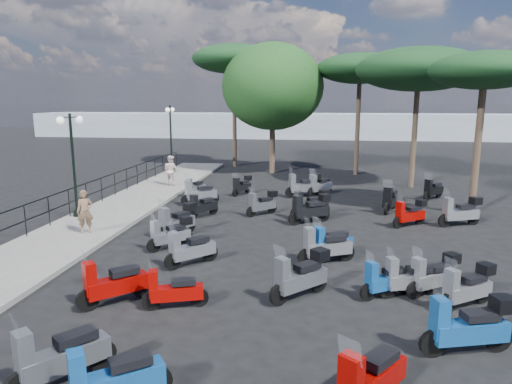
# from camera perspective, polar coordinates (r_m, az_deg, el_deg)

# --- Properties ---
(ground) EXTENTS (120.00, 120.00, 0.00)m
(ground) POSITION_cam_1_polar(r_m,az_deg,el_deg) (15.08, 0.21, -6.62)
(ground) COLOR black
(ground) RESTS_ON ground
(sidewalk) EXTENTS (3.00, 30.00, 0.15)m
(sidewalk) POSITION_cam_1_polar(r_m,az_deg,el_deg) (19.71, -17.63, -2.62)
(sidewalk) COLOR #605E5C
(sidewalk) RESTS_ON ground
(railing) EXTENTS (0.04, 26.04, 1.10)m
(railing) POSITION_cam_1_polar(r_m,az_deg,el_deg) (19.96, -21.39, -0.28)
(railing) COLOR black
(railing) RESTS_ON sidewalk
(lamp_post_1) EXTENTS (0.56, 1.15, 4.03)m
(lamp_post_1) POSITION_cam_1_polar(r_m,az_deg,el_deg) (19.05, -21.90, 3.90)
(lamp_post_1) COLOR black
(lamp_post_1) RESTS_ON sidewalk
(lamp_post_2) EXTENTS (0.34, 1.24, 4.20)m
(lamp_post_2) POSITION_cam_1_polar(r_m,az_deg,el_deg) (29.42, -10.60, 7.07)
(lamp_post_2) COLOR black
(lamp_post_2) RESTS_ON sidewalk
(woman) EXTENTS (0.65, 0.55, 1.50)m
(woman) POSITION_cam_1_polar(r_m,az_deg,el_deg) (16.76, -20.59, -2.32)
(woman) COLOR brown
(woman) RESTS_ON sidewalk
(pedestrian_far) EXTENTS (0.95, 0.85, 1.61)m
(pedestrian_far) POSITION_cam_1_polar(r_m,az_deg,el_deg) (25.05, -10.61, 2.68)
(pedestrian_far) COLOR beige
(pedestrian_far) RESTS_ON sidewalk
(scooter_0) EXTENTS (1.47, 1.14, 1.39)m
(scooter_0) POSITION_cam_1_polar(r_m,az_deg,el_deg) (7.80, -17.41, -21.56)
(scooter_0) COLOR black
(scooter_0) RESTS_ON ground
(scooter_1) EXTENTS (1.47, 0.68, 1.20)m
(scooter_1) POSITION_cam_1_polar(r_m,az_deg,el_deg) (10.73, -10.29, -12.11)
(scooter_1) COLOR black
(scooter_1) RESTS_ON ground
(scooter_2) EXTENTS (1.04, 1.66, 1.44)m
(scooter_2) POSITION_cam_1_polar(r_m,az_deg,el_deg) (16.07, -9.86, -3.64)
(scooter_2) COLOR black
(scooter_2) RESTS_ON ground
(scooter_3) EXTENTS (0.96, 1.41, 1.28)m
(scooter_3) POSITION_cam_1_polar(r_m,az_deg,el_deg) (18.60, -6.69, -1.80)
(scooter_3) COLOR black
(scooter_3) RESTS_ON ground
(scooter_4) EXTENTS (1.57, 1.11, 1.44)m
(scooter_4) POSITION_cam_1_polar(r_m,az_deg,el_deg) (20.81, -7.10, -0.24)
(scooter_4) COLOR black
(scooter_4) RESTS_ON ground
(scooter_5) EXTENTS (0.78, 1.42, 1.20)m
(scooter_5) POSITION_cam_1_polar(r_m,az_deg,el_deg) (22.68, -7.64, 0.50)
(scooter_5) COLOR black
(scooter_5) RESTS_ON ground
(scooter_6) EXTENTS (1.24, 1.52, 1.47)m
(scooter_6) POSITION_cam_1_polar(r_m,az_deg,el_deg) (8.60, -23.33, -18.46)
(scooter_6) COLOR black
(scooter_6) RESTS_ON ground
(scooter_7) EXTENTS (1.38, 1.32, 1.43)m
(scooter_7) POSITION_cam_1_polar(r_m,az_deg,el_deg) (11.23, -17.41, -10.93)
(scooter_7) COLOR black
(scooter_7) RESTS_ON ground
(scooter_8) EXTENTS (1.27, 1.32, 1.38)m
(scooter_8) POSITION_cam_1_polar(r_m,az_deg,el_deg) (13.25, -8.21, -7.14)
(scooter_8) COLOR black
(scooter_8) RESTS_ON ground
(scooter_9) EXTENTS (1.22, 1.27, 1.28)m
(scooter_9) POSITION_cam_1_polar(r_m,az_deg,el_deg) (14.82, -10.62, -5.20)
(scooter_9) COLOR black
(scooter_9) RESTS_ON ground
(scooter_10) EXTENTS (1.19, 1.24, 1.25)m
(scooter_10) POSITION_cam_1_polar(r_m,az_deg,el_deg) (18.82, 0.78, -1.49)
(scooter_10) COLOR black
(scooter_10) RESTS_ON ground
(scooter_11) EXTENTS (0.83, 1.40, 1.20)m
(scooter_11) POSITION_cam_1_polar(r_m,az_deg,el_deg) (22.83, -1.77, 0.75)
(scooter_11) COLOR black
(scooter_11) RESTS_ON ground
(scooter_13) EXTENTS (1.39, 1.41, 1.44)m
(scooter_13) POSITION_cam_1_polar(r_m,az_deg,el_deg) (11.10, 5.58, -10.46)
(scooter_13) COLOR black
(scooter_13) RESTS_ON ground
(scooter_14) EXTENTS (1.34, 0.90, 1.21)m
(scooter_14) POSITION_cam_1_polar(r_m,az_deg,el_deg) (11.56, 15.91, -10.61)
(scooter_14) COLOR black
(scooter_14) RESTS_ON ground
(scooter_15) EXTENTS (1.36, 1.24, 1.38)m
(scooter_15) POSITION_cam_1_polar(r_m,az_deg,el_deg) (13.77, 9.32, -6.46)
(scooter_15) COLOR black
(scooter_15) RESTS_ON ground
(scooter_16) EXTENTS (1.60, 1.16, 1.45)m
(scooter_16) POSITION_cam_1_polar(r_m,az_deg,el_deg) (18.47, 6.88, -1.57)
(scooter_16) COLOR black
(scooter_16) RESTS_ON ground
(scooter_17) EXTENTS (1.73, 1.03, 1.48)m
(scooter_17) POSITION_cam_1_polar(r_m,az_deg,el_deg) (22.45, 5.97, 0.79)
(scooter_17) COLOR black
(scooter_17) RESTS_ON ground
(scooter_18) EXTENTS (1.20, 1.49, 1.43)m
(scooter_18) POSITION_cam_1_polar(r_m,az_deg,el_deg) (7.67, 14.03, -21.88)
(scooter_18) COLOR black
(scooter_18) RESTS_ON ground
(scooter_19) EXTENTS (1.79, 0.80, 1.46)m
(scooter_19) POSITION_cam_1_polar(r_m,az_deg,el_deg) (9.63, 25.02, -15.01)
(scooter_19) COLOR black
(scooter_19) RESTS_ON ground
(scooter_20) EXTENTS (1.56, 0.74, 1.29)m
(scooter_20) POSITION_cam_1_polar(r_m,az_deg,el_deg) (11.74, 18.57, -10.27)
(scooter_20) COLOR black
(scooter_20) RESTS_ON ground
(scooter_21) EXTENTS (1.66, 0.96, 1.43)m
(scooter_21) POSITION_cam_1_polar(r_m,az_deg,el_deg) (13.43, 8.66, -6.82)
(scooter_21) COLOR black
(scooter_21) RESTS_ON ground
(scooter_22) EXTENTS (0.88, 1.77, 1.47)m
(scooter_22) POSITION_cam_1_polar(r_m,az_deg,el_deg) (20.14, 16.42, -0.98)
(scooter_22) COLOR black
(scooter_22) RESTS_ON ground
(scooter_23) EXTENTS (1.21, 1.44, 1.41)m
(scooter_23) POSITION_cam_1_polar(r_m,az_deg,el_deg) (22.86, 7.96, 0.76)
(scooter_23) COLOR black
(scooter_23) RESTS_ON ground
(scooter_26) EXTENTS (1.41, 1.04, 1.28)m
(scooter_26) POSITION_cam_1_polar(r_m,az_deg,el_deg) (11.62, 24.89, -10.80)
(scooter_26) COLOR black
(scooter_26) RESTS_ON ground
(scooter_27) EXTENTS (1.69, 0.93, 1.42)m
(scooter_27) POSITION_cam_1_polar(r_m,az_deg,el_deg) (18.79, 24.19, -2.31)
(scooter_27) COLOR black
(scooter_27) RESTS_ON ground
(scooter_28) EXTENTS (1.36, 1.10, 1.28)m
(scooter_28) POSITION_cam_1_polar(r_m,az_deg,el_deg) (18.07, 18.68, -2.60)
(scooter_28) COLOR black
(scooter_28) RESTS_ON ground
(scooter_29) EXTENTS (1.15, 1.32, 1.32)m
(scooter_29) POSITION_cam_1_polar(r_m,az_deg,el_deg) (23.35, 21.24, 0.23)
(scooter_29) COLOR black
(scooter_29) RESTS_ON ground
(scooter_30) EXTENTS (1.60, 1.16, 1.45)m
(scooter_30) POSITION_cam_1_polar(r_m,az_deg,el_deg) (17.66, 6.78, -2.17)
(scooter_30) COLOR black
(scooter_30) RESTS_ON ground
(scooter_31) EXTENTS (1.41, 1.04, 1.28)m
(scooter_31) POSITION_cam_1_polar(r_m,az_deg,el_deg) (12.05, 21.33, -9.72)
(scooter_31) COLOR black
(scooter_31) RESTS_ON ground
(broadleaf_tree) EXTENTS (6.44, 6.44, 8.24)m
(broadleaf_tree) POSITION_cam_1_polar(r_m,az_deg,el_deg) (29.58, 2.09, 13.00)
(broadleaf_tree) COLOR #38281E
(broadleaf_tree) RESTS_ON ground
(pine_0) EXTENTS (5.35, 5.35, 7.52)m
(pine_0) POSITION_cam_1_polar(r_m,az_deg,el_deg) (29.62, 12.88, 14.77)
(pine_0) COLOR #38281E
(pine_0) RESTS_ON ground
(pine_1) EXTENTS (6.52, 6.52, 7.39)m
(pine_1) POSITION_cam_1_polar(r_m,az_deg,el_deg) (26.00, 19.68, 14.20)
(pine_1) COLOR #38281E
(pine_1) RESTS_ON ground
(pine_2) EXTENTS (5.77, 5.77, 8.47)m
(pine_2) POSITION_cam_1_polar(r_m,az_deg,el_deg) (32.70, -2.77, 16.23)
(pine_2) COLOR #38281E
(pine_2) RESTS_ON ground
(pine_3) EXTENTS (4.27, 4.27, 6.56)m
(pine_3) POSITION_cam_1_polar(r_m,az_deg,el_deg) (20.49, 26.68, 13.31)
(pine_3) COLOR #38281E
(pine_3) RESTS_ON ground
(distant_hills) EXTENTS (70.00, 8.00, 3.00)m
(distant_hills) POSITION_cam_1_polar(r_m,az_deg,el_deg) (59.33, 6.17, 8.26)
(distant_hills) COLOR gray
(distant_hills) RESTS_ON ground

